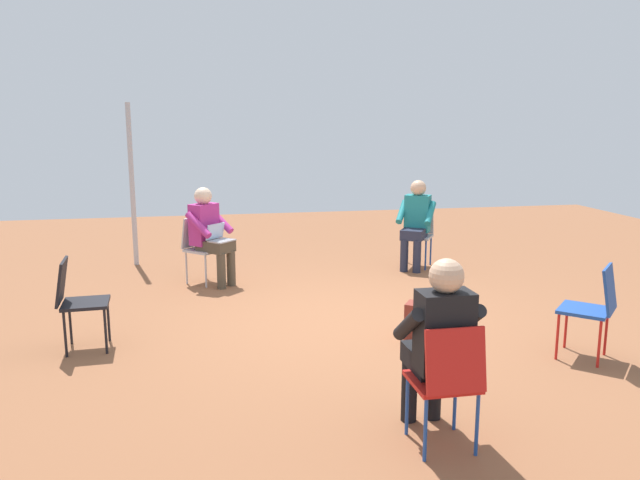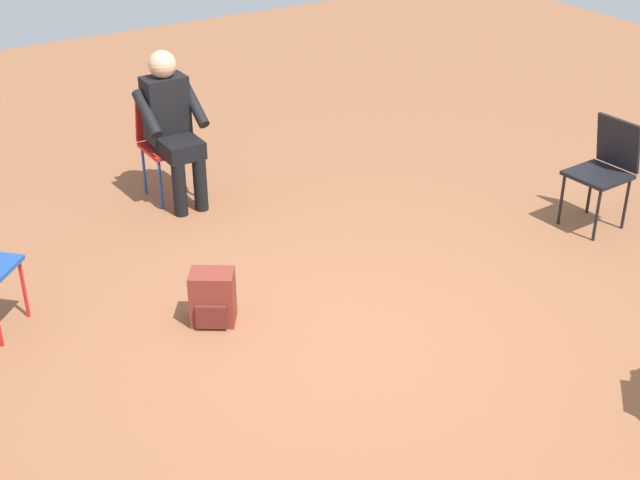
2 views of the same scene
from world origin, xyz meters
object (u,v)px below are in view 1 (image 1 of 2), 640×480
Objects in this scene: person_with_laptop at (210,231)px; chair_east at (447,377)px; person_in_black at (438,338)px; chair_south at (77,297)px; person_in_teal at (416,220)px; chair_southwest at (201,245)px; backpack_near_laptop_user at (421,324)px; chair_northwest at (418,232)px; chair_northeast at (594,305)px.

chair_east is at bearing 62.29° from person_with_laptop.
person_with_laptop is 1.00× the size of person_in_black.
person_in_teal reaches higher than chair_south.
backpack_near_laptop_user is at bearing 83.37° from chair_southwest.
person_in_black is at bearing -17.08° from backpack_near_laptop_user.
chair_southwest is at bearing 37.04° from person_in_teal.
person_in_black reaches higher than chair_east.
chair_south is 3.38m from person_in_black.
chair_east is 5.16m from chair_northwest.
person_in_teal is (-2.46, 4.09, 0.20)m from chair_south.
backpack_near_laptop_user is (2.58, 2.04, -0.34)m from chair_southwest.
person_in_black is 3.44× the size of backpack_near_laptop_user.
chair_northeast is 1.00× the size of chair_northwest.
person_in_teal reaches higher than chair_northwest.
person_in_black reaches higher than chair_south.
chair_south is 1.00× the size of chair_northwest.
chair_southwest is 0.69× the size of person_with_laptop.
person_in_black is at bearing 163.59° from chair_northeast.
person_with_laptop reaches higher than chair_southwest.
chair_northeast is 4.55m from person_with_laptop.
person_with_laptop is at bearing 146.30° from chair_south.
backpack_near_laptop_user is (2.81, -0.93, -0.54)m from person_in_teal.
person_with_laptop is at bearing 90.00° from chair_southwest.
person_with_laptop is at bearing 42.08° from chair_northwest.
chair_northwest is at bearing 160.91° from backpack_near_laptop_user.
person_in_black and person_in_teal have the same top height.
chair_northwest is 0.69× the size of person_in_teal.
person_with_laptop is at bearing 39.61° from person_in_teal.
person_in_teal is at bearing 90.00° from chair_northwest.
chair_northeast is 0.69× the size of person_in_teal.
chair_south is (2.23, -1.11, 0.00)m from chair_southwest.
chair_northwest is at bearing 48.19° from chair_northeast.
person_in_black is (2.14, 2.60, 0.20)m from chair_south.
chair_east is 5.00m from person_in_teal.
person_in_black is at bearing 62.91° from person_with_laptop.
backpack_near_laptop_user is (0.35, 3.15, -0.34)m from chair_south.
chair_northwest is (-4.91, 1.57, 0.00)m from chair_east.
chair_northeast and chair_northwest have the same top height.
person_in_black is (4.26, 1.37, 0.00)m from person_with_laptop.
person_in_black is 4.84m from person_in_teal.
chair_southwest is 2.36× the size of backpack_near_laptop_user.
person_with_laptop reaches higher than chair_northwest.
backpack_near_laptop_user is (-0.74, -1.30, -0.34)m from chair_northeast.
chair_east is at bearing 44.98° from chair_south.
person_in_teal is (0.14, -0.09, 0.20)m from chair_northwest.
chair_northwest is at bearing -90.00° from person_in_teal.
person_in_teal is (-4.61, 1.48, 0.00)m from person_in_black.
person_in_teal is (-4.77, 1.48, 0.20)m from chair_east.
person_in_black is (-0.17, -0.00, 0.20)m from chair_east.
chair_northeast is (3.33, 3.34, 0.00)m from chair_southwest.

